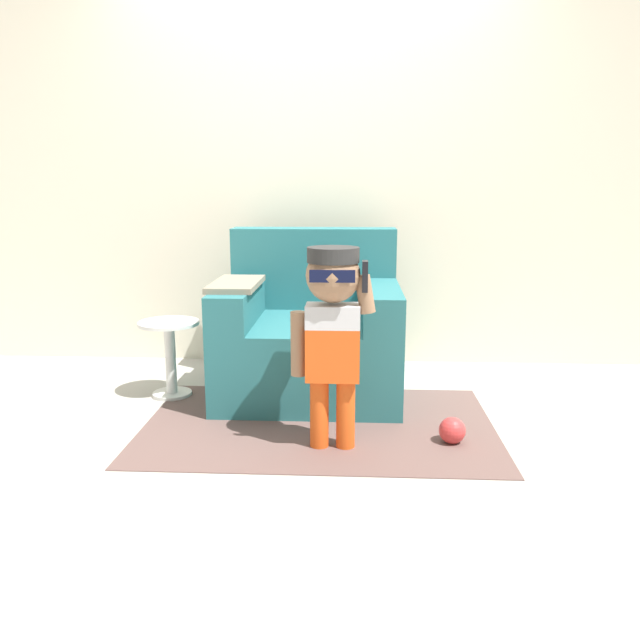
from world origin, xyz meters
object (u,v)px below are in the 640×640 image
at_px(side_table, 170,351).
at_px(toy_ball, 452,430).
at_px(armchair, 310,333).
at_px(person_child, 332,317).

xyz_separation_m(side_table, toy_ball, (1.46, -0.59, -0.20)).
relative_size(armchair, side_table, 2.36).
bearing_deg(side_table, armchair, 12.06).
xyz_separation_m(armchair, side_table, (-0.77, -0.16, -0.07)).
xyz_separation_m(armchair, toy_ball, (0.70, -0.75, -0.27)).
distance_m(armchair, person_child, 0.88).
height_order(side_table, toy_ball, side_table).
bearing_deg(person_child, toy_ball, 7.48).
relative_size(person_child, side_table, 2.11).
distance_m(side_table, toy_ball, 1.59).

